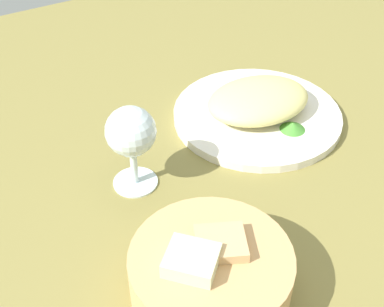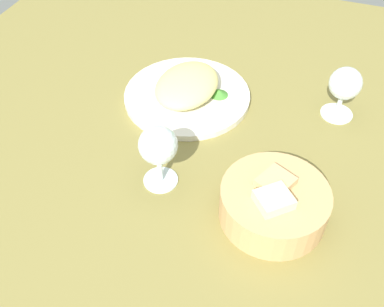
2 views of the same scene
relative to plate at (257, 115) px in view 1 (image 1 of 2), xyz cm
name	(u,v)px [view 1 (image 1 of 2)]	position (x,y,z in cm)	size (l,w,h in cm)	color
ground_plane	(223,174)	(11.91, 7.85, -1.70)	(140.00, 140.00, 2.00)	olive
plate	(257,115)	(0.00, 0.00, 0.00)	(27.76, 27.76, 1.40)	white
omelette	(258,100)	(0.00, 0.00, 2.97)	(17.42, 12.85, 4.54)	#E0D480
lettuce_garnish	(293,126)	(-1.83, 6.79, 1.33)	(4.06, 4.06, 1.26)	#438A30
bread_basket	(210,273)	(25.22, 24.76, 2.72)	(18.27, 18.27, 8.21)	tan
wine_glass_near	(131,136)	(24.36, 3.76, 7.87)	(6.92, 6.92, 12.73)	silver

